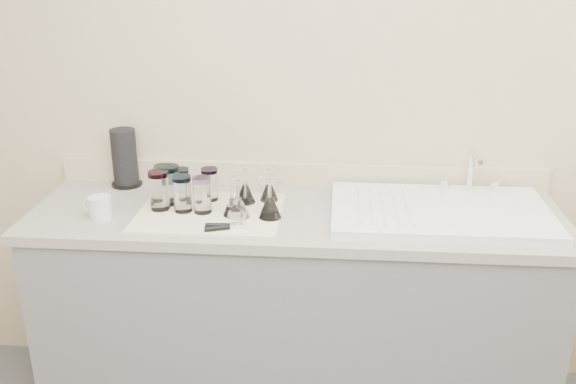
# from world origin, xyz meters

# --- Properties ---
(room_envelope) EXTENTS (3.54, 3.50, 2.52)m
(room_envelope) POSITION_xyz_m (0.00, 0.00, 1.56)
(room_envelope) COLOR #4E4E53
(room_envelope) RESTS_ON ground
(counter_unit) EXTENTS (2.06, 0.62, 0.90)m
(counter_unit) POSITION_xyz_m (0.00, 1.20, 0.45)
(counter_unit) COLOR slate
(counter_unit) RESTS_ON ground
(sink_unit) EXTENTS (0.82, 0.50, 0.22)m
(sink_unit) POSITION_xyz_m (0.55, 1.20, 0.92)
(sink_unit) COLOR white
(sink_unit) RESTS_ON counter_unit
(dish_towel) EXTENTS (0.55, 0.42, 0.01)m
(dish_towel) POSITION_xyz_m (-0.33, 1.16, 0.90)
(dish_towel) COLOR white
(dish_towel) RESTS_ON counter_unit
(tumbler_teal) EXTENTS (0.07, 0.07, 0.14)m
(tumbler_teal) POSITION_xyz_m (-0.54, 1.28, 0.98)
(tumbler_teal) COLOR white
(tumbler_teal) RESTS_ON dish_towel
(tumbler_cyan) EXTENTS (0.06, 0.06, 0.12)m
(tumbler_cyan) POSITION_xyz_m (-0.47, 1.29, 0.97)
(tumbler_cyan) COLOR white
(tumbler_cyan) RESTS_ON dish_towel
(tumbler_purple) EXTENTS (0.07, 0.07, 0.13)m
(tumbler_purple) POSITION_xyz_m (-0.35, 1.28, 0.98)
(tumbler_purple) COLOR white
(tumbler_purple) RESTS_ON dish_towel
(tumbler_magenta) EXTENTS (0.08, 0.08, 0.15)m
(tumbler_magenta) POSITION_xyz_m (-0.52, 1.17, 0.99)
(tumbler_magenta) COLOR white
(tumbler_magenta) RESTS_ON dish_towel
(tumbler_blue) EXTENTS (0.07, 0.07, 0.14)m
(tumbler_blue) POSITION_xyz_m (-0.43, 1.15, 0.98)
(tumbler_blue) COLOR white
(tumbler_blue) RESTS_ON dish_towel
(tumbler_lavender) EXTENTS (0.07, 0.07, 0.14)m
(tumbler_lavender) POSITION_xyz_m (-0.35, 1.15, 0.98)
(tumbler_lavender) COLOR white
(tumbler_lavender) RESTS_ON dish_towel
(tumbler_extra) EXTENTS (0.08, 0.08, 0.16)m
(tumbler_extra) POSITION_xyz_m (-0.50, 1.23, 0.99)
(tumbler_extra) COLOR white
(tumbler_extra) RESTS_ON dish_towel
(goblet_back_left) EXTENTS (0.08, 0.08, 0.14)m
(goblet_back_left) POSITION_xyz_m (-0.20, 1.26, 0.96)
(goblet_back_left) COLOR white
(goblet_back_left) RESTS_ON dish_towel
(goblet_back_right) EXTENTS (0.07, 0.07, 0.13)m
(goblet_back_right) POSITION_xyz_m (-0.11, 1.29, 0.95)
(goblet_back_right) COLOR white
(goblet_back_right) RESTS_ON dish_towel
(goblet_front_left) EXTENTS (0.08, 0.08, 0.15)m
(goblet_front_left) POSITION_xyz_m (-0.21, 1.12, 0.96)
(goblet_front_left) COLOR white
(goblet_front_left) RESTS_ON dish_towel
(goblet_front_right) EXTENTS (0.09, 0.09, 0.15)m
(goblet_front_right) POSITION_xyz_m (-0.09, 1.12, 0.96)
(goblet_front_right) COLOR white
(goblet_front_right) RESTS_ON dish_towel
(goblet_extra) EXTENTS (0.07, 0.07, 0.13)m
(goblet_extra) POSITION_xyz_m (-0.24, 1.13, 0.95)
(goblet_extra) COLOR white
(goblet_extra) RESTS_ON dish_towel
(can_opener) EXTENTS (0.15, 0.07, 0.02)m
(can_opener) POSITION_xyz_m (-0.24, 1.00, 0.92)
(can_opener) COLOR silver
(can_opener) RESTS_ON dish_towel
(white_mug) EXTENTS (0.13, 0.11, 0.09)m
(white_mug) POSITION_xyz_m (-0.73, 1.08, 0.94)
(white_mug) COLOR silver
(white_mug) RESTS_ON counter_unit
(paper_towel_roll) EXTENTS (0.13, 0.13, 0.25)m
(paper_towel_roll) POSITION_xyz_m (-0.74, 1.44, 1.02)
(paper_towel_roll) COLOR black
(paper_towel_roll) RESTS_ON counter_unit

